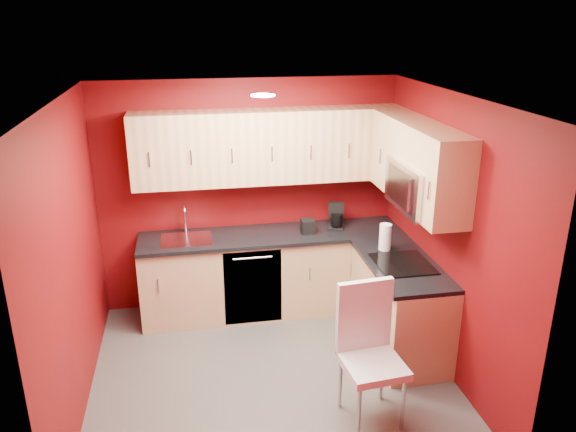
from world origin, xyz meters
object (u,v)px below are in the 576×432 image
object	(u,v)px
sink	(186,236)
paper_towel	(385,238)
microwave	(421,187)
dining_chair	(373,358)
coffee_maker	(336,217)
napkin_holder	(308,226)

from	to	relation	value
sink	paper_towel	size ratio (longest dim) A/B	1.90
microwave	dining_chair	bearing A→B (deg)	-127.09
coffee_maker	microwave	bearing A→B (deg)	-47.24
napkin_holder	dining_chair	distance (m)	1.91
paper_towel	sink	bearing A→B (deg)	161.06
microwave	coffee_maker	size ratio (longest dim) A/B	2.79
coffee_maker	dining_chair	distance (m)	2.00
paper_towel	napkin_holder	bearing A→B (deg)	137.18
microwave	napkin_holder	size ratio (longest dim) A/B	5.14
sink	dining_chair	xyz separation A→B (m)	(1.40, -1.92, -0.37)
microwave	napkin_holder	world-z (taller)	microwave
sink	paper_towel	world-z (taller)	sink
sink	dining_chair	distance (m)	2.41
napkin_holder	sink	bearing A→B (deg)	177.26
microwave	coffee_maker	bearing A→B (deg)	115.72
sink	coffee_maker	bearing A→B (deg)	0.49
napkin_holder	dining_chair	world-z (taller)	dining_chair
napkin_holder	dining_chair	size ratio (longest dim) A/B	0.13
sink	coffee_maker	size ratio (longest dim) A/B	1.91
microwave	dining_chair	size ratio (longest dim) A/B	0.67
napkin_holder	paper_towel	distance (m)	0.88
sink	dining_chair	size ratio (longest dim) A/B	0.46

